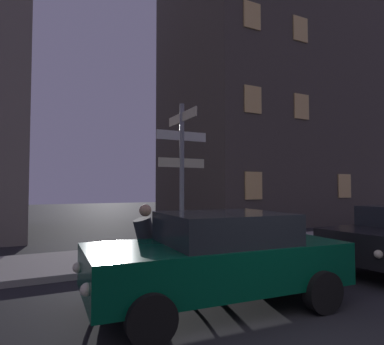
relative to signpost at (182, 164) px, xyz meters
The scene contains 5 objects.
sidewalk_kerb 2.64m from the signpost, 128.72° to the left, with size 40.00×2.69×0.14m, color #9E9991.
signpost is the anchor object (origin of this frame).
car_side_parked 3.75m from the signpost, 105.02° to the right, with size 4.29×2.21×1.50m.
cyclist 3.31m from the signpost, 129.58° to the right, with size 1.81×0.37×1.61m.
building_right_block 14.06m from the signpost, 39.85° to the left, with size 11.47×8.20×18.11m.
Camera 1 is at (-3.11, -2.20, 1.91)m, focal length 31.53 mm.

